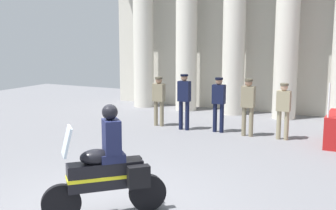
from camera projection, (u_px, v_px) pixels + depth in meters
ground_plane at (105, 208)px, 7.59m from camera, size 28.00×28.00×0.00m
colonnade_backdrop at (238, 19)px, 16.25m from camera, size 11.17×1.68×6.78m
officer_in_row_0 at (159, 97)px, 14.14m from camera, size 0.38×0.24×1.62m
officer_in_row_1 at (184, 97)px, 13.55m from camera, size 0.38×0.24×1.76m
officer_in_row_2 at (219, 100)px, 13.22m from camera, size 0.38×0.24×1.69m
officer_in_row_3 at (248, 103)px, 12.71m from camera, size 0.38×0.24×1.71m
officer_in_row_4 at (283, 107)px, 12.30m from camera, size 0.38×0.24×1.63m
motorcycle_with_rider at (109, 170)px, 7.15m from camera, size 1.55×1.58×1.90m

